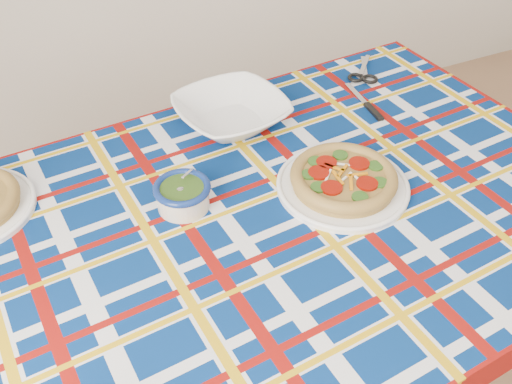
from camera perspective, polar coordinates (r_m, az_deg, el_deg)
name	(u,v)px	position (r m, az deg, el deg)	size (l,w,h in m)	color
dining_table	(265,240)	(1.32, 0.87, -4.84)	(1.69, 1.14, 0.76)	brown
tablecloth	(265,233)	(1.30, 0.88, -4.07)	(1.65, 1.04, 0.11)	navy
main_focaccia_plate	(344,178)	(1.33, 8.75, 1.39)	(0.32, 0.32, 0.06)	olive
pesto_bowl	(183,194)	(1.27, -7.36, -0.15)	(0.13, 0.13, 0.08)	#1F3A0F
serving_bowl	(231,113)	(1.53, -2.48, 7.94)	(0.29, 0.29, 0.07)	white
table_knife	(357,94)	(1.70, 10.11, 9.60)	(0.22, 0.02, 0.01)	silver
kitchen_scissors	(364,66)	(1.84, 10.78, 12.30)	(0.20, 0.10, 0.02)	silver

